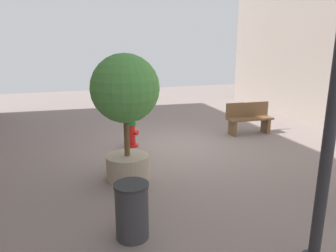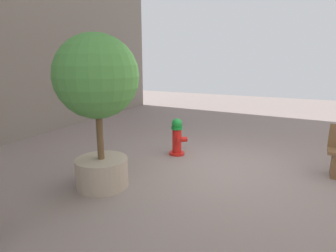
% 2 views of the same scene
% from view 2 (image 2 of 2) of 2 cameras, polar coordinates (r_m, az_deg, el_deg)
% --- Properties ---
extents(ground_plane, '(23.40, 23.40, 0.00)m').
position_cam_2_polar(ground_plane, '(5.77, 10.39, -8.43)').
color(ground_plane, gray).
extents(fire_hydrant, '(0.40, 0.40, 0.84)m').
position_cam_2_polar(fire_hydrant, '(6.36, 1.88, -2.16)').
color(fire_hydrant, red).
rests_on(fire_hydrant, ground_plane).
extents(planter_tree, '(1.34, 1.34, 2.53)m').
position_cam_2_polar(planter_tree, '(4.64, -14.13, 7.00)').
color(planter_tree, tan).
rests_on(planter_tree, ground_plane).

